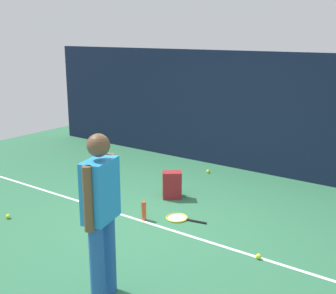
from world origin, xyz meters
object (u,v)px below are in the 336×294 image
tennis_racket (179,218)px  tennis_ball_by_fence (258,256)px  backpack (172,185)px  tennis_player (101,208)px  tennis_ball_near_player (8,216)px  tennis_ball_mid_court (208,171)px  water_bottle (144,211)px

tennis_racket → tennis_ball_by_fence: size_ratio=9.61×
tennis_racket → tennis_ball_by_fence: 1.47m
backpack → tennis_ball_by_fence: backpack is taller
tennis_player → tennis_ball_near_player: 2.73m
tennis_ball_near_player → tennis_ball_mid_court: 3.73m
tennis_racket → tennis_ball_near_player: 2.46m
tennis_racket → water_bottle: (-0.39, -0.32, 0.13)m
backpack → water_bottle: 0.98m
tennis_racket → backpack: backpack is taller
tennis_racket → tennis_player: bearing=92.7°
tennis_racket → backpack: size_ratio=1.44×
backpack → tennis_ball_by_fence: 2.25m
tennis_ball_mid_court → tennis_ball_by_fence: bearing=-48.7°
backpack → tennis_ball_mid_court: (-0.19, 1.45, -0.18)m
tennis_ball_near_player → tennis_ball_by_fence: bearing=16.8°
backpack → tennis_ball_by_fence: size_ratio=6.67×
tennis_ball_mid_court → backpack: bearing=-82.5°
tennis_ball_by_fence → water_bottle: size_ratio=0.24×
backpack → tennis_ball_near_player: bearing=16.7°
tennis_racket → tennis_ball_mid_court: bearing=-80.8°
tennis_player → water_bottle: 2.10m
tennis_ball_by_fence → tennis_player: bearing=-119.5°
tennis_player → tennis_ball_near_player: (-2.49, 0.61, -0.93)m
backpack → water_bottle: backpack is taller
tennis_racket → backpack: bearing=-58.8°
tennis_racket → tennis_ball_by_fence: (1.42, -0.40, 0.02)m
water_bottle → tennis_player: bearing=-62.9°
backpack → tennis_ball_mid_court: 1.48m
tennis_player → backpack: size_ratio=3.86×
tennis_ball_mid_court → tennis_racket: bearing=-69.9°
tennis_ball_near_player → tennis_ball_mid_court: (1.23, 3.52, 0.00)m
backpack → tennis_ball_mid_court: backpack is taller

